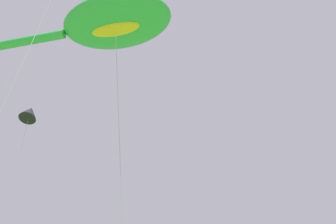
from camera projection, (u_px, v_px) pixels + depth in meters
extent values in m
ellipsoid|color=green|center=(117.00, 22.00, 21.41)|extent=(5.91, 6.73, 1.36)
cylinder|color=green|center=(6.00, 45.00, 22.28)|extent=(3.89, 6.02, 0.49)
ellipsoid|color=yellow|center=(116.00, 29.00, 21.01)|extent=(2.02, 2.61, 0.49)
cylinder|color=#B2B2B7|center=(122.00, 215.00, 15.97)|extent=(3.79, 1.10, 18.99)
cone|color=black|center=(29.00, 113.00, 30.30)|extent=(1.74, 1.67, 1.29)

